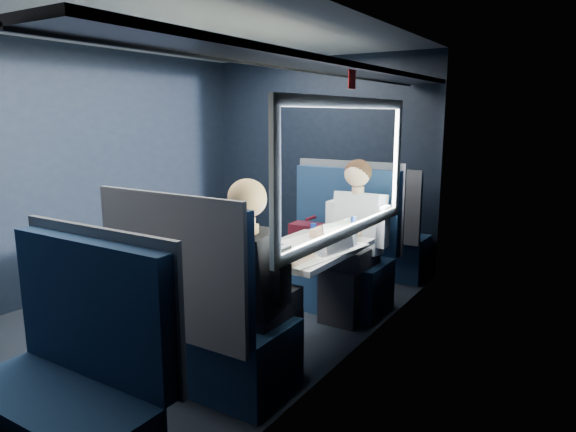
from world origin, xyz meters
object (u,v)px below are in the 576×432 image
Objects in this scene: table at (304,257)px; man at (354,232)px; seat_bay_near at (334,257)px; bottle_small at (353,233)px; seat_row_front at (376,238)px; laptop at (331,244)px; seat_bay_far at (204,326)px; cup at (352,233)px; woman at (253,276)px; seat_row_back at (69,396)px.

table is 0.70m from man.
bottle_small is at bearing -53.70° from seat_bay_near.
seat_bay_near is 0.90m from bottle_small.
table is at bearing -84.20° from seat_row_front.
man is 0.53m from bottle_small.
bottle_small is (0.46, -1.57, 0.42)m from seat_row_front.
man is (0.26, -0.17, 0.29)m from seat_bay_near.
seat_bay_near reaches higher than laptop.
seat_bay_near and seat_bay_far have the same top height.
laptop is 3.72× the size of cup.
woman is at bearing -90.00° from man.
table is 0.76× the size of woman.
seat_bay_near is 1.00× the size of seat_bay_far.
seat_row_front is at bearing 104.98° from cup.
man reaches higher than cup.
seat_bay_near reaches higher than bottle_small.
bottle_small is (0.46, 2.02, 0.42)m from seat_row_back.
table is 0.76× the size of man.
laptop is (0.42, 1.76, 0.39)m from seat_row_back.
table is at bearing 95.45° from woman.
woman is at bearing -80.55° from seat_bay_near.
man is at bearing 102.84° from laptop.
table is at bearing 171.86° from laptop.
bottle_small is at bearing 77.21° from woman.
man reaches higher than seat_row_back.
laptop is (0.17, 0.67, 0.07)m from woman.
table is at bearing -141.05° from bottle_small.
seat_row_front is at bearing 106.39° from bottle_small.
seat_bay_far is (-0.18, -0.87, -0.25)m from table.
woman reaches higher than laptop.
seat_bay_far is 1.62m from man.
cup is at bearing 83.57° from woman.
man is 1.41m from woman.
laptop is at bearing 76.69° from seat_row_back.
seat_row_back is at bearing -102.87° from bottle_small.
seat_row_back is 2.26m from cup.
seat_bay_far is 1.38m from cup.
woman is at bearing 33.82° from seat_bay_far.
cup is (0.19, 0.40, 0.12)m from table.
man is (0.25, 1.57, 0.30)m from seat_bay_far.
seat_bay_far is 0.43m from woman.
seat_row_front is 5.47× the size of bottle_small.
seat_row_back is (0.01, -2.67, -0.01)m from seat_bay_near.
table is 0.40m from bottle_small.
seat_row_front is at bearing 90.00° from seat_bay_far.
seat_row_back is 2.53m from man.
bottle_small is (0.46, 1.10, 0.42)m from seat_bay_far.
cup is at bearing 73.60° from seat_bay_far.
bottle_small reaches higher than cup.
seat_row_back is 5.47× the size of bottle_small.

